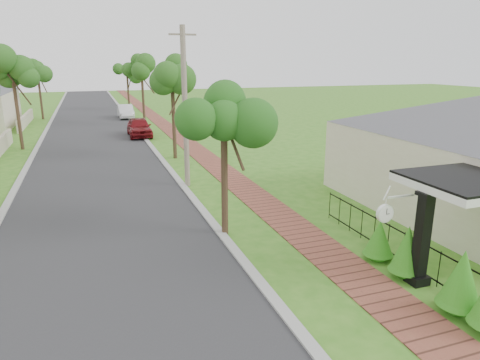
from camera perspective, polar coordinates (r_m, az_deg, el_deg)
ground at (r=11.08m, az=0.17°, el=-15.02°), size 160.00×160.00×0.00m
road at (r=29.52m, az=-18.76°, el=3.75°), size 7.00×120.00×0.02m
kerb_right at (r=29.77m, az=-11.73°, el=4.35°), size 0.30×120.00×0.10m
kerb_left at (r=29.72m, az=-25.80°, el=3.09°), size 0.30×120.00×0.10m
sidewalk at (r=30.22m, az=-6.83°, el=4.73°), size 1.50×120.00×0.03m
porch_post at (r=12.01m, az=23.02°, el=-7.83°), size 0.48×0.48×2.52m
picket_fence at (r=13.13m, az=20.97°, el=-8.40°), size 0.03×8.02×1.00m
street_trees at (r=35.84m, az=-19.47°, el=12.97°), size 10.70×37.65×5.89m
hedge_row at (r=11.66m, az=24.70°, el=-10.81°), size 0.88×4.58×1.80m
parked_car_red at (r=34.00m, az=-13.29°, el=6.86°), size 1.76×4.24×1.44m
parked_car_white at (r=45.51m, az=-15.01°, el=8.81°), size 1.43×4.07×1.34m
near_tree at (r=13.56m, az=-2.17°, el=8.75°), size 1.97×1.97×5.07m
utility_pole at (r=19.52m, az=-7.34°, el=9.54°), size 1.20×0.24×7.13m
station_clock at (r=11.46m, az=18.89°, el=-4.08°), size 1.08×0.13×0.67m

